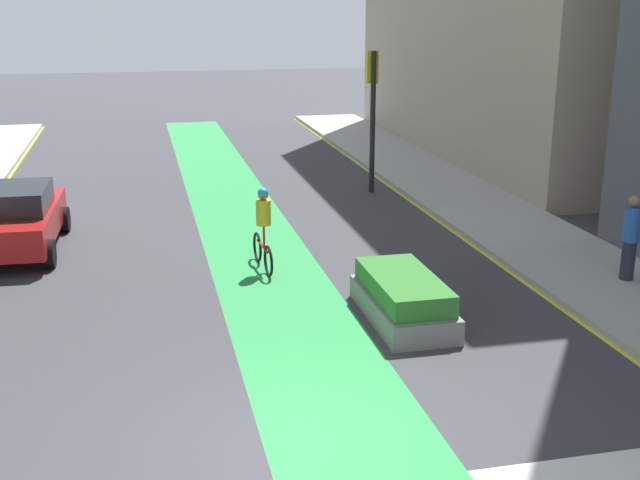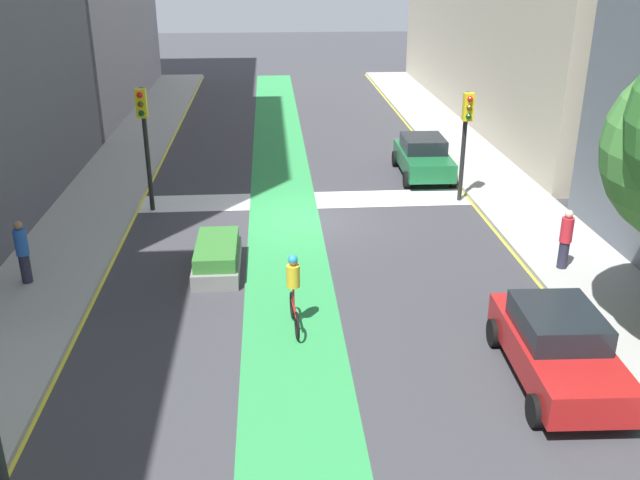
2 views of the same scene
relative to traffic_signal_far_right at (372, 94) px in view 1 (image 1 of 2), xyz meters
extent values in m
plane|color=#38383D|center=(-5.19, -13.99, -2.97)|extent=(120.00, 120.00, 0.00)
cube|color=#2D8C47|center=(-4.35, -13.99, -2.97)|extent=(2.40, 60.00, 0.01)
cylinder|color=black|center=(0.00, -0.12, -0.85)|extent=(0.16, 0.16, 4.24)
cube|color=gold|center=(0.00, 0.08, 0.79)|extent=(0.35, 0.28, 0.95)
sphere|color=red|center=(0.00, 0.22, 1.09)|extent=(0.20, 0.20, 0.20)
sphere|color=#4C380C|center=(0.00, 0.22, 0.79)|extent=(0.20, 0.20, 0.20)
sphere|color=#0C3814|center=(0.00, 0.22, 0.49)|extent=(0.20, 0.20, 0.20)
cube|color=#A51919|center=(-9.80, -4.05, -2.30)|extent=(1.95, 4.26, 0.70)
cube|color=black|center=(-9.81, -4.25, -1.68)|extent=(1.67, 2.06, 0.55)
cylinder|color=black|center=(-8.85, -2.62, -2.65)|extent=(0.24, 0.65, 0.64)
cylinder|color=black|center=(-8.95, -5.56, -2.65)|extent=(0.24, 0.65, 0.64)
torus|color=black|center=(-4.44, -6.16, -2.63)|extent=(0.11, 0.68, 0.68)
torus|color=black|center=(-4.36, -7.21, -2.63)|extent=(0.11, 0.68, 0.68)
cylinder|color=red|center=(-4.40, -6.68, -2.45)|extent=(0.13, 0.95, 0.06)
cylinder|color=red|center=(-4.39, -6.83, -2.18)|extent=(0.05, 0.05, 0.50)
cylinder|color=gold|center=(-4.39, -6.83, -1.66)|extent=(0.32, 0.32, 0.55)
sphere|color=#8C6647|center=(-4.39, -6.83, -1.27)|extent=(0.22, 0.22, 0.22)
sphere|color=#268CCC|center=(-4.39, -6.83, -1.23)|extent=(0.23, 0.23, 0.23)
cylinder|color=#262638|center=(2.71, -9.44, -2.42)|extent=(0.28, 0.28, 0.81)
cylinder|color=#2659B2|center=(2.71, -9.44, -1.65)|extent=(0.34, 0.34, 0.72)
sphere|color=#8C6647|center=(2.71, -9.44, -1.18)|extent=(0.23, 0.23, 0.23)
cube|color=slate|center=(-2.35, -10.15, -2.75)|extent=(1.27, 2.79, 0.45)
cube|color=#33722D|center=(-2.35, -10.15, -2.32)|extent=(1.14, 2.51, 0.40)
camera|label=1|loc=(-6.90, -23.25, 2.67)|focal=45.11mm
camera|label=2|loc=(-3.93, 8.02, 5.42)|focal=38.99mm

